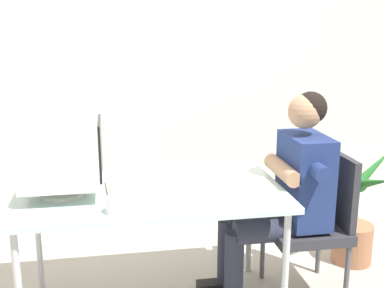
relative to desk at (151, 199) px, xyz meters
The scene contains 8 objects.
wall_back 1.65m from the desk, 77.91° to the left, with size 8.00×0.10×3.00m, color beige.
desk is the anchor object (origin of this frame).
crt_monitor 0.54m from the desk, behind, with size 0.41×0.39×0.43m.
keyboard 0.17m from the desk, behind, with size 0.18×0.42×0.03m.
office_chair 1.00m from the desk, ahead, with size 0.44×0.44×0.86m.
person_seated 0.78m from the desk, ahead, with size 0.72×0.58×1.23m.
potted_plant 1.48m from the desk, 13.41° to the left, with size 0.50×0.63×0.82m.
desk_mug 0.36m from the desk, 123.88° to the right, with size 0.09×0.10×0.08m.
Camera 1 is at (-0.20, -2.45, 1.61)m, focal length 44.79 mm.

